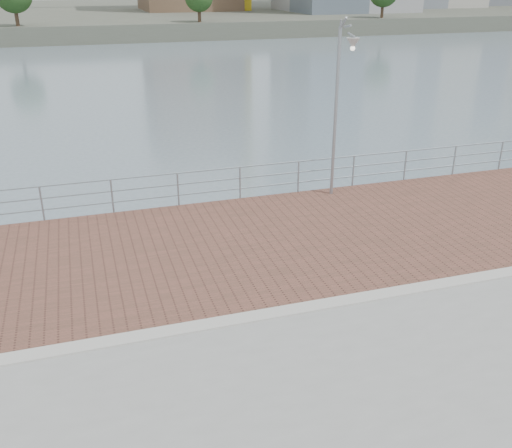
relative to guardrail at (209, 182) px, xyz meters
name	(u,v)px	position (x,y,z in m)	size (l,w,h in m)	color
water	(282,386)	(0.00, -7.00, -2.69)	(400.00, 400.00, 0.00)	slate
brick_lane	(239,245)	(0.00, -3.40, -0.68)	(40.00, 6.80, 0.02)	brown
curb	(283,312)	(0.00, -7.00, -0.66)	(40.00, 0.40, 0.06)	#B7B5AD
far_shore	(84,14)	(0.00, 115.50, -1.44)	(320.00, 95.00, 2.50)	#4C5142
guardrail	(209,182)	(0.00, 0.00, 0.00)	(39.06, 0.06, 1.13)	#8C9EA8
street_lamp	(343,80)	(4.10, -0.90, 3.17)	(0.40, 1.15, 5.43)	gray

